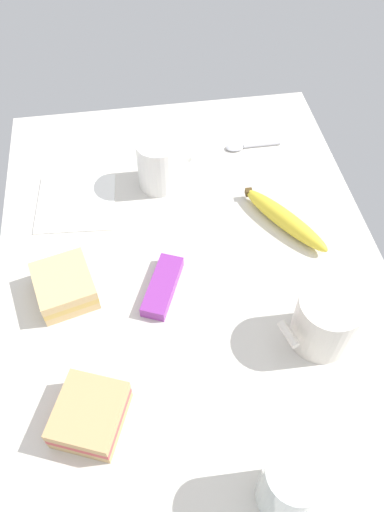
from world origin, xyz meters
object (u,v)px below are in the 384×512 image
object	(u,v)px
coffee_mug_black	(159,163)
sandwich_side	(90,415)
coffee_mug_milky	(325,320)
paper_napkin	(76,203)
snack_bar	(163,286)
sandwich_main	(64,286)
glass_of_milk	(289,486)
spoon	(244,146)
banana	(285,219)

from	to	relation	value
coffee_mug_black	sandwich_side	xyz separation A→B (cm)	(-43.82, 14.07, -2.76)
coffee_mug_milky	paper_napkin	distance (cm)	48.91
sandwich_side	snack_bar	distance (cm)	22.85
sandwich_main	glass_of_milk	distance (cm)	42.97
sandwich_main	spoon	bearing A→B (deg)	-49.43
spoon	snack_bar	xyz separation A→B (cm)	(-31.87, 20.26, 0.62)
sandwich_main	spoon	size ratio (longest dim) A/B	1.00
coffee_mug_milky	sandwich_main	world-z (taller)	coffee_mug_milky
glass_of_milk	banana	bearing A→B (deg)	-15.28
coffee_mug_black	snack_bar	size ratio (longest dim) A/B	0.89
snack_bar	paper_napkin	bearing A→B (deg)	56.01
coffee_mug_black	glass_of_milk	world-z (taller)	glass_of_milk
sandwich_side	coffee_mug_black	bearing A→B (deg)	-17.80
snack_bar	sandwich_side	bearing A→B (deg)	172.41
glass_of_milk	paper_napkin	bearing A→B (deg)	24.58
glass_of_milk	coffee_mug_black	bearing A→B (deg)	8.73
paper_napkin	sandwich_main	bearing A→B (deg)	175.38
sandwich_side	banana	size ratio (longest dim) A/B	0.67
sandwich_side	banana	world-z (taller)	sandwich_side
coffee_mug_black	banana	xyz separation A→B (cm)	(-13.89, -20.41, -3.33)
banana	snack_bar	bearing A→B (deg)	114.58
sandwich_side	spoon	size ratio (longest dim) A/B	1.05
coffee_mug_black	sandwich_main	distance (cm)	28.80
coffee_mug_black	spoon	xyz separation A→B (cm)	(7.59, -17.97, -4.57)
banana	paper_napkin	size ratio (longest dim) A/B	1.25
sandwich_side	snack_bar	xyz separation A→B (cm)	(19.55, -11.78, -1.20)
coffee_mug_black	banana	size ratio (longest dim) A/B	0.57
banana	spoon	bearing A→B (deg)	6.48
coffee_mug_milky	banana	distance (cm)	22.56
glass_of_milk	banana	xyz separation A→B (cm)	(42.82, -11.70, -3.35)
coffee_mug_milky	snack_bar	xyz separation A→B (cm)	(11.93, 22.02, -3.91)
coffee_mug_black	glass_of_milk	distance (cm)	57.38
sandwich_main	sandwich_side	xyz separation A→B (cm)	(-21.08, -3.39, 0.00)
sandwich_side	sandwich_main	bearing A→B (deg)	9.12
banana	glass_of_milk	bearing A→B (deg)	164.72
coffee_mug_milky	banana	xyz separation A→B (cm)	(22.31, -0.68, -3.28)
spoon	coffee_mug_black	bearing A→B (deg)	112.91
spoon	glass_of_milk	bearing A→B (deg)	171.81
coffee_mug_milky	sandwich_side	bearing A→B (deg)	102.70
glass_of_milk	spoon	world-z (taller)	glass_of_milk
sandwich_main	sandwich_side	size ratio (longest dim) A/B	0.95
sandwich_side	banana	distance (cm)	45.66
paper_napkin	banana	bearing A→B (deg)	-106.72
snack_bar	paper_napkin	xyz separation A→B (cm)	(21.28, 13.57, -0.85)
sandwich_main	spoon	distance (cm)	46.67
coffee_mug_black	sandwich_main	bearing A→B (deg)	142.49
sandwich_side	glass_of_milk	xyz separation A→B (cm)	(-12.89, -22.78, 2.78)
sandwich_side	banana	bearing A→B (deg)	-49.04
sandwich_side	paper_napkin	size ratio (longest dim) A/B	0.84
sandwich_side	glass_of_milk	distance (cm)	26.32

